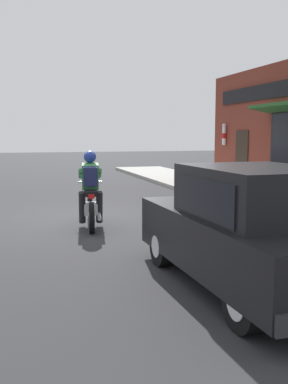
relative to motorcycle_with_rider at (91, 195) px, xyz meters
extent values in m
plane|color=#2B2B2D|center=(0.04, 1.07, -0.68)|extent=(80.00, 80.00, 0.00)
cube|color=#9E9B93|center=(5.15, 4.07, -0.61)|extent=(2.60, 22.00, 0.14)
cube|color=#2D2319|center=(6.43, 5.36, 0.37)|extent=(0.04, 0.90, 2.10)
cylinder|color=white|center=(6.35, 6.67, 1.22)|extent=(0.14, 0.14, 0.70)
cylinder|color=red|center=(6.35, 6.67, 1.22)|extent=(0.15, 0.15, 0.20)
sphere|color=silver|center=(6.35, 6.67, 1.62)|extent=(0.16, 0.16, 0.16)
cylinder|color=black|center=(0.10, 0.71, -0.37)|extent=(0.18, 0.63, 0.62)
cylinder|color=silver|center=(0.10, 0.71, -0.37)|extent=(0.15, 0.23, 0.22)
cylinder|color=black|center=(-0.09, -0.67, -0.37)|extent=(0.18, 0.63, 0.62)
cylinder|color=silver|center=(-0.09, -0.67, -0.37)|extent=(0.15, 0.23, 0.22)
cube|color=silver|center=(-0.01, -0.03, -0.29)|extent=(0.33, 0.43, 0.24)
ellipsoid|color=#1E3899|center=(0.03, 0.22, 0.12)|extent=(0.37, 0.56, 0.24)
cube|color=black|center=(-0.04, -0.26, 0.08)|extent=(0.33, 0.59, 0.10)
cylinder|color=silver|center=(0.08, 0.62, -0.05)|extent=(0.11, 0.33, 0.68)
cylinder|color=silver|center=(0.07, 0.50, 0.23)|extent=(0.56, 0.12, 0.04)
sphere|color=silver|center=(0.09, 0.67, 0.11)|extent=(0.16, 0.16, 0.16)
cylinder|color=silver|center=(0.10, -0.45, -0.39)|extent=(0.15, 0.56, 0.08)
cube|color=red|center=(-0.09, -0.62, 0.05)|extent=(0.13, 0.08, 0.08)
cylinder|color=black|center=(-0.19, -0.07, -0.25)|extent=(0.19, 0.37, 0.71)
cylinder|color=black|center=(0.16, -0.12, -0.25)|extent=(0.19, 0.37, 0.71)
cube|color=#387F42|center=(-0.01, -0.08, 0.40)|extent=(0.38, 0.37, 0.57)
cylinder|color=#387F42|center=(-0.18, 0.19, 0.44)|extent=(0.16, 0.53, 0.26)
cylinder|color=#387F42|center=(0.22, 0.13, 0.44)|extent=(0.16, 0.53, 0.26)
sphere|color=navy|center=(0.00, -0.02, 0.81)|extent=(0.26, 0.26, 0.26)
cube|color=navy|center=(-0.03, -0.24, 0.42)|extent=(0.31, 0.28, 0.42)
cylinder|color=black|center=(0.54, -3.18, -0.38)|extent=(0.20, 0.60, 0.60)
cylinder|color=silver|center=(0.54, -3.18, -0.38)|extent=(0.21, 0.33, 0.33)
cylinder|color=black|center=(1.98, -3.14, -0.38)|extent=(0.20, 0.60, 0.60)
cylinder|color=silver|center=(1.98, -3.14, -0.38)|extent=(0.21, 0.33, 0.33)
cylinder|color=black|center=(0.60, -5.58, -0.38)|extent=(0.20, 0.60, 0.60)
cylinder|color=silver|center=(0.60, -5.58, -0.38)|extent=(0.21, 0.33, 0.33)
cube|color=black|center=(1.29, -4.36, -0.08)|extent=(1.73, 3.74, 0.70)
cube|color=black|center=(1.30, -4.61, 0.56)|extent=(1.49, 1.94, 0.66)
cube|color=black|center=(1.27, -3.74, 0.51)|extent=(1.33, 0.38, 0.51)
cube|color=black|center=(0.57, -4.63, 0.54)|extent=(0.07, 1.52, 0.46)
cube|color=silver|center=(0.73, -2.51, 0.04)|extent=(0.24, 0.05, 0.14)
cube|color=silver|center=(1.75, -2.49, 0.04)|extent=(0.24, 0.05, 0.14)
cube|color=#28282B|center=(1.24, -2.53, -0.33)|extent=(1.61, 0.16, 0.20)
cylinder|color=red|center=(5.31, 3.96, -0.46)|extent=(0.24, 0.24, 0.16)
cylinder|color=red|center=(5.31, 3.96, -0.09)|extent=(0.18, 0.18, 0.58)
sphere|color=red|center=(5.31, 3.96, 0.24)|extent=(0.20, 0.20, 0.20)
cylinder|color=red|center=(5.18, 3.96, -0.04)|extent=(0.10, 0.08, 0.08)
cylinder|color=red|center=(5.44, 3.96, -0.04)|extent=(0.10, 0.08, 0.08)
camera|label=1|loc=(-1.52, -9.39, 1.28)|focal=42.00mm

